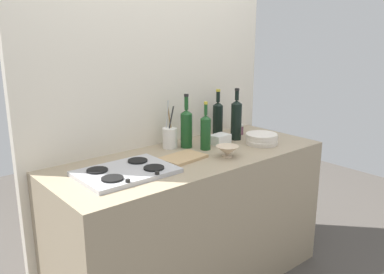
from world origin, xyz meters
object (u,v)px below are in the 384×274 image
Objects in this scene: wine_bottle_mid_right at (206,131)px; cutting_board at (183,158)px; wine_bottle_mid_left at (236,119)px; plate_stack at (262,139)px; wine_bottle_rightmost at (186,127)px; stovetop_hob at (126,172)px; butter_dish at (220,139)px; wine_bottle_leftmost at (218,118)px; mixing_bowl at (227,151)px; utensil_crock at (170,137)px; condiment_jar_front at (239,129)px.

wine_bottle_mid_right reaches higher than cutting_board.
wine_bottle_mid_left is 0.34m from wine_bottle_mid_right.
wine_bottle_rightmost reaches higher than plate_stack.
stovetop_hob is 0.83m from butter_dish.
wine_bottle_leftmost reaches higher than butter_dish.
wine_bottle_mid_left reaches higher than stovetop_hob.
mixing_bowl is 0.28m from cutting_board.
plate_stack is at bearing -77.70° from wine_bottle_mid_left.
wine_bottle_mid_right is (-0.34, -0.05, -0.03)m from wine_bottle_mid_left.
utensil_crock is at bearing 147.84° from plate_stack.
wine_bottle_leftmost is at bearing 50.65° from butter_dish.
wine_bottle_rightmost is at bearing 46.02° from cutting_board.
plate_stack is 0.53m from wine_bottle_rightmost.
wine_bottle_leftmost is at bearing 96.95° from wine_bottle_mid_left.
utensil_crock is (-0.15, 0.18, -0.05)m from wine_bottle_mid_right.
wine_bottle_leftmost is 0.96× the size of wine_bottle_rightmost.
wine_bottle_mid_left is 1.03× the size of wine_bottle_rightmost.
mixing_bowl is (-0.32, -0.42, -0.10)m from wine_bottle_leftmost.
cutting_board is (-0.56, -0.28, -0.13)m from wine_bottle_leftmost.
stovetop_hob is at bearing -161.57° from wine_bottle_rightmost.
butter_dish is (-0.15, -0.18, -0.10)m from wine_bottle_leftmost.
wine_bottle_leftmost is 0.25m from butter_dish.
condiment_jar_front is at bearing 36.58° from mixing_bowl.
butter_dish is at bearing 14.32° from cutting_board.
wine_bottle_mid_left is (-0.04, 0.20, 0.11)m from plate_stack.
utensil_crock reaches higher than condiment_jar_front.
wine_bottle_mid_left is (0.98, 0.12, 0.14)m from stovetop_hob.
mixing_bowl is at bearing -69.14° from utensil_crock.
wine_bottle_leftmost is 1.28× the size of cutting_board.
plate_stack is (1.03, -0.08, 0.02)m from stovetop_hob.
condiment_jar_front is at bearing -28.06° from wine_bottle_leftmost.
plate_stack is 2.96× the size of condiment_jar_front.
stovetop_hob is 1.49× the size of wine_bottle_leftmost.
cutting_board is (-0.24, 0.14, -0.03)m from mixing_bowl.
wine_bottle_leftmost reaches higher than stovetop_hob.
mixing_bowl is 0.58m from condiment_jar_front.
butter_dish is (0.17, 0.04, -0.09)m from wine_bottle_mid_right.
wine_bottle_leftmost is at bearing 16.76° from stovetop_hob.
cutting_board is (-0.09, -0.25, -0.06)m from utensil_crock.
cutting_board is (-0.58, -0.11, -0.14)m from wine_bottle_mid_left.
condiment_jar_front is at bearing 18.86° from butter_dish.
stovetop_hob is 0.66m from wine_bottle_mid_right.
wine_bottle_leftmost is at bearing 14.12° from wine_bottle_rightmost.
wine_bottle_mid_left is 0.40m from wine_bottle_rightmost.
mixing_bowl is at bearing -80.34° from wine_bottle_rightmost.
butter_dish reaches higher than stovetop_hob.
plate_stack is 0.70× the size of wine_bottle_mid_right.
cutting_board is at bearing 149.19° from mixing_bowl.
condiment_jar_front is (0.52, 0.02, -0.10)m from wine_bottle_rightmost.
condiment_jar_front reaches higher than cutting_board.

